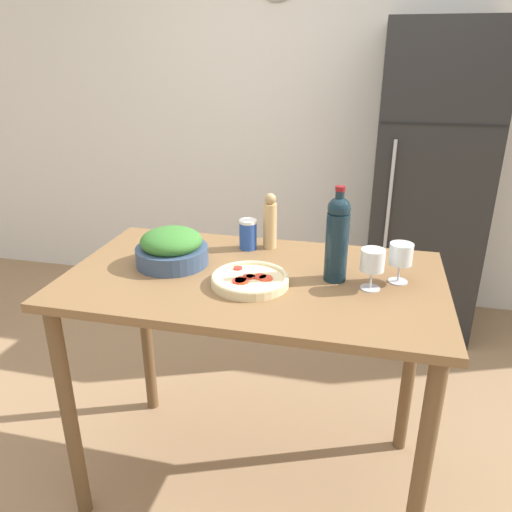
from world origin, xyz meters
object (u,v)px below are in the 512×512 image
(refrigerator, at_px, (428,187))
(wine_bottle, at_px, (337,237))
(wine_glass_far, at_px, (401,256))
(salt_canister, at_px, (248,234))
(salad_bowl, at_px, (172,248))
(pepper_mill, at_px, (270,222))
(homemade_pizza, at_px, (250,279))
(wine_glass_near, at_px, (372,262))

(refrigerator, height_order, wine_bottle, refrigerator)
(refrigerator, bearing_deg, wine_bottle, -106.03)
(wine_glass_far, height_order, salt_canister, wine_glass_far)
(salad_bowl, bearing_deg, refrigerator, 55.31)
(wine_glass_far, xyz_separation_m, salad_bowl, (-0.83, -0.03, -0.03))
(pepper_mill, height_order, salt_canister, pepper_mill)
(refrigerator, xyz_separation_m, wine_bottle, (-0.44, -1.52, 0.18))
(salt_canister, bearing_deg, homemade_pizza, -74.76)
(wine_glass_near, bearing_deg, salad_bowl, 176.32)
(salt_canister, bearing_deg, wine_bottle, -30.74)
(homemade_pizza, xyz_separation_m, salt_canister, (-0.09, 0.33, 0.04))
(wine_glass_far, height_order, pepper_mill, pepper_mill)
(homemade_pizza, bearing_deg, wine_glass_near, 8.76)
(wine_bottle, bearing_deg, salad_bowl, 179.91)
(wine_glass_near, xyz_separation_m, salt_canister, (-0.50, 0.27, -0.04))
(wine_bottle, bearing_deg, homemade_pizza, -158.81)
(pepper_mill, bearing_deg, salt_canister, -159.17)
(refrigerator, height_order, salt_canister, refrigerator)
(salad_bowl, relative_size, homemade_pizza, 1.01)
(wine_glass_far, distance_m, salt_canister, 0.62)
(wine_glass_near, relative_size, salt_canister, 1.17)
(wine_glass_far, bearing_deg, refrigerator, 81.67)
(salad_bowl, bearing_deg, pepper_mill, 37.71)
(salt_canister, bearing_deg, wine_glass_near, -28.32)
(pepper_mill, xyz_separation_m, homemade_pizza, (0.00, -0.36, -0.09))
(wine_bottle, relative_size, salt_canister, 2.76)
(wine_bottle, xyz_separation_m, wine_glass_far, (0.22, 0.03, -0.06))
(wine_bottle, height_order, wine_glass_near, wine_bottle)
(refrigerator, relative_size, wine_glass_far, 13.10)
(pepper_mill, xyz_separation_m, salad_bowl, (-0.33, -0.25, -0.05))
(wine_glass_far, xyz_separation_m, homemade_pizza, (-0.50, -0.14, -0.08))
(wine_glass_far, bearing_deg, salt_canister, 162.13)
(wine_glass_near, bearing_deg, wine_glass_far, 39.65)
(wine_glass_near, distance_m, pepper_mill, 0.51)
(salad_bowl, distance_m, homemade_pizza, 0.35)
(wine_glass_near, bearing_deg, pepper_mill, 143.83)
(salad_bowl, height_order, homemade_pizza, salad_bowl)
(wine_glass_near, xyz_separation_m, wine_glass_far, (0.09, 0.08, 0.00))
(wine_glass_near, bearing_deg, wine_bottle, 159.57)
(salad_bowl, xyz_separation_m, salt_canister, (0.24, 0.22, -0.00))
(wine_glass_near, bearing_deg, refrigerator, 78.75)
(wine_glass_far, relative_size, salad_bowl, 0.52)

